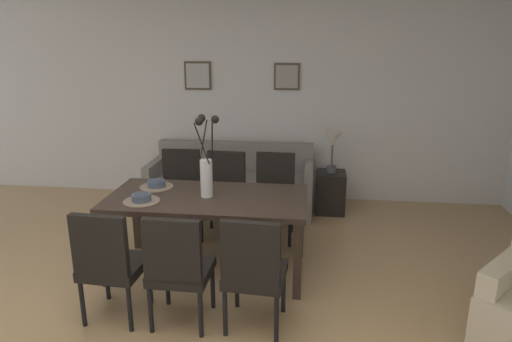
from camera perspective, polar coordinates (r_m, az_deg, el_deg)
The scene contains 19 objects.
ground_plane at distance 3.63m, azimuth -12.52°, elevation -19.78°, with size 9.00×9.00×0.00m, color tan.
back_wall_panel at distance 6.14m, azimuth -3.26°, elevation 8.77°, with size 9.00×0.10×2.60m, color silver.
dining_table at distance 4.16m, azimuth -6.13°, elevation -4.19°, with size 1.80×0.88×0.74m.
dining_chair_near_left at distance 3.65m, azimuth -17.96°, elevation -10.65°, with size 0.46×0.46×0.92m.
dining_chair_near_right at distance 5.14m, azimuth -9.52°, elevation -2.04°, with size 0.46×0.46×0.92m.
dining_chair_far_left at distance 3.46m, azimuth -9.77°, elevation -11.58°, with size 0.45×0.45×0.92m.
dining_chair_far_right at distance 4.98m, azimuth -4.01°, elevation -2.43°, with size 0.47×0.47×0.92m.
dining_chair_mid_left at distance 3.37m, azimuth -0.31°, elevation -12.11°, with size 0.47×0.47×0.92m.
dining_chair_mid_right at distance 4.93m, azimuth 2.32°, elevation -2.63°, with size 0.44×0.44×0.92m.
centerpiece_vase at distance 4.05m, azimuth -6.27°, elevation 0.61°, with size 0.21×0.23×0.73m.
placemat_near_left at distance 4.11m, azimuth -14.16°, elevation -3.68°, with size 0.32×0.32×0.01m, color #7F705B.
bowl_near_left at distance 4.10m, azimuth -14.20°, elevation -3.19°, with size 0.17×0.17×0.07m.
placemat_near_right at distance 4.46m, azimuth -12.37°, elevation -1.94°, with size 0.32×0.32×0.01m, color #7F705B.
bowl_near_right at distance 4.45m, azimuth -12.40°, elevation -1.49°, with size 0.17×0.17×0.07m.
sofa at distance 5.82m, azimuth -3.00°, elevation -2.00°, with size 2.04×0.84×0.80m.
side_table at distance 5.75m, azimuth 9.30°, elevation -2.64°, with size 0.36×0.36×0.52m, color black.
table_lamp at distance 5.58m, azimuth 9.60°, elevation 3.52°, with size 0.22×0.22×0.51m.
framed_picture_left at distance 6.12m, azimuth -7.32°, elevation 11.79°, with size 0.35×0.03×0.36m.
framed_picture_center at distance 5.95m, azimuth 3.89°, elevation 11.74°, with size 0.33×0.03×0.34m.
Camera 1 is at (1.08, -2.74, 2.13)m, focal length 31.86 mm.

